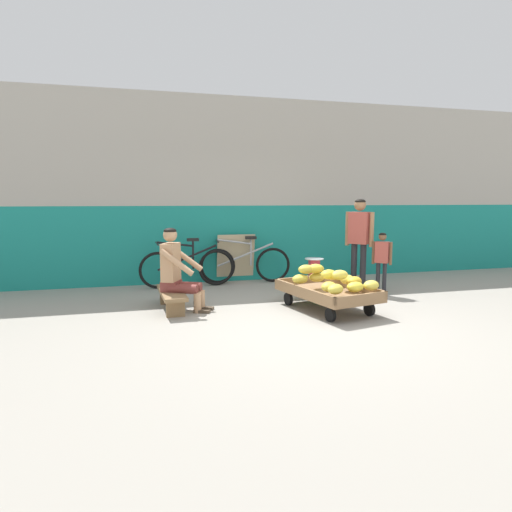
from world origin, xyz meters
TOP-DOWN VIEW (x-y plane):
  - ground_plane at (0.00, 0.00)m, footprint 80.00×80.00m
  - back_wall at (0.00, 3.33)m, footprint 16.00×0.30m
  - banana_cart at (0.46, 0.65)m, footprint 1.13×1.59m
  - banana_pile at (0.48, 0.51)m, footprint 1.01×1.18m
  - low_bench at (-1.61, 1.22)m, footprint 0.36×1.11m
  - vendor_seated at (-1.53, 1.19)m, footprint 0.74×0.63m
  - plastic_crate at (0.67, 1.63)m, footprint 0.36×0.28m
  - weighing_scale at (0.67, 1.63)m, footprint 0.30×0.30m
  - bicycle_near_left at (-1.22, 2.80)m, footprint 1.66×0.48m
  - bicycle_far_left at (-0.15, 2.93)m, footprint 1.66×0.48m
  - sign_board at (-0.29, 3.12)m, footprint 0.70×0.20m
  - customer_adult at (1.48, 1.70)m, footprint 0.36×0.40m
  - customer_child at (1.72, 1.38)m, footprint 0.25×0.24m
  - shopping_bag at (0.54, 1.12)m, footprint 0.18×0.12m

SIDE VIEW (x-z plane):
  - ground_plane at x=0.00m, z-range 0.00..0.00m
  - shopping_bag at x=0.54m, z-range 0.00..0.24m
  - plastic_crate at x=0.67m, z-range 0.00..0.30m
  - low_bench at x=-1.61m, z-range 0.06..0.33m
  - banana_cart at x=0.46m, z-range 0.06..0.42m
  - bicycle_near_left at x=-1.22m, z-range -0.08..0.78m
  - bicycle_far_left at x=-0.15m, z-range -0.08..0.78m
  - sign_board at x=-0.29m, z-range 0.00..0.88m
  - weighing_scale at x=0.67m, z-range 0.31..0.60m
  - banana_pile at x=0.48m, z-range 0.33..0.60m
  - vendor_seated at x=-1.53m, z-range 0.00..1.14m
  - customer_child at x=1.72m, z-range 0.12..1.12m
  - customer_adult at x=1.48m, z-range 0.19..1.72m
  - back_wall at x=0.00m, z-range 0.00..3.38m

